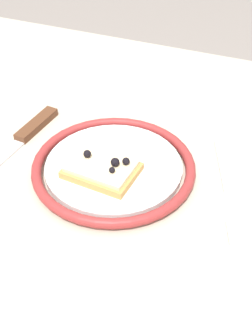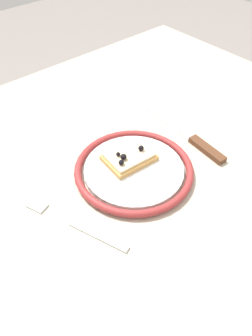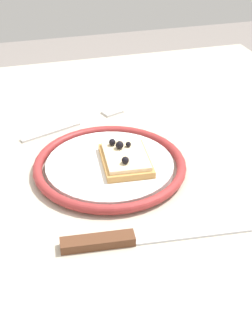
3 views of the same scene
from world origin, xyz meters
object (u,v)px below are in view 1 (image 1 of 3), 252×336
Objects in this scene: dining_table at (81,221)px; pizza_slice_near at (102,169)px; knife at (24,136)px; fork at (228,188)px; plate at (114,167)px.

pizza_slice_near is at bearing -164.07° from dining_table.
dining_table is 0.16m from knife.
plate is at bearing 8.90° from fork.
knife is (0.12, -0.05, 0.09)m from dining_table.
fork is (-0.20, -0.06, 0.09)m from dining_table.
pizza_slice_near is at bearing 15.97° from fork.
plate is 2.29× the size of pizza_slice_near.
dining_table is 4.28× the size of knife.
plate reaches higher than fork.
pizza_slice_near is (-0.03, -0.01, 0.11)m from dining_table.
knife is 0.31m from fork.
plate reaches higher than knife.
pizza_slice_near reaches higher than fork.
dining_table is at bearing 37.56° from plate.
plate is 1.17× the size of fork.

